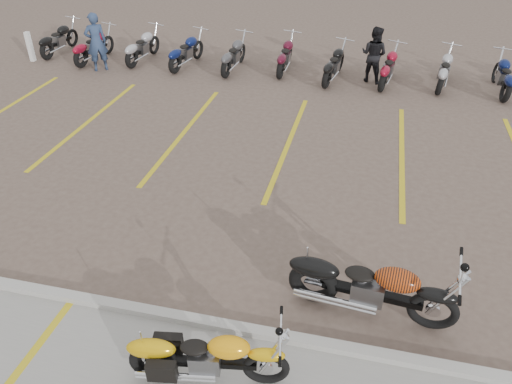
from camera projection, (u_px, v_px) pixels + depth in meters
The scene contains 9 objects.
ground at pixel (248, 243), 8.95m from camera, with size 100.00×100.00×0.00m, color #705C50.
curb at pixel (214, 324), 7.28m from camera, with size 60.00×0.18×0.12m, color #ADAAA3.
parking_stripes at pixel (288, 143), 12.20m from camera, with size 38.00×5.50×0.01m, color gold, non-canonical shape.
yellow_cruiser at pixel (205, 358), 6.34m from camera, with size 2.07×0.49×0.85m.
flame_cruiser at pixel (368, 287), 7.29m from camera, with size 2.49×0.45×1.02m.
person_a at pixel (96, 42), 16.14m from camera, with size 0.68×0.45×1.86m, color navy.
person_b at pixel (374, 55), 15.32m from camera, with size 0.83×0.64×1.70m, color black.
bollard at pixel (30, 47), 17.16m from camera, with size 0.15×0.15×1.00m, color white.
bg_bike_row at pixel (283, 57), 16.06m from camera, with size 17.26×2.04×1.10m.
Camera 1 is at (1.79, -6.77, 5.65)m, focal length 35.00 mm.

